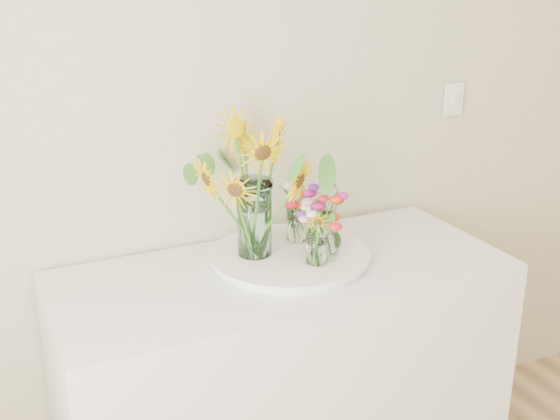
% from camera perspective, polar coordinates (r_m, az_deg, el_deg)
% --- Properties ---
extents(counter, '(1.40, 0.60, 0.90)m').
position_cam_1_polar(counter, '(2.38, 0.27, -14.67)').
color(counter, white).
rests_on(counter, ground_plane).
extents(tray, '(0.48, 0.48, 0.02)m').
position_cam_1_polar(tray, '(2.20, 0.78, -3.89)').
color(tray, white).
rests_on(tray, counter).
extents(mason_jar, '(0.13, 0.13, 0.25)m').
position_cam_1_polar(mason_jar, '(2.14, -2.10, -0.67)').
color(mason_jar, '#C2FBEB').
rests_on(mason_jar, tray).
extents(sunflower_bouquet, '(0.78, 0.78, 0.46)m').
position_cam_1_polar(sunflower_bouquet, '(2.10, -2.14, 1.99)').
color(sunflower_bouquet, '#DBB504').
rests_on(sunflower_bouquet, tray).
extents(small_vase_a, '(0.08, 0.08, 0.11)m').
position_cam_1_polar(small_vase_a, '(2.11, 3.02, -3.04)').
color(small_vase_a, white).
rests_on(small_vase_a, tray).
extents(wildflower_posy_a, '(0.19, 0.19, 0.20)m').
position_cam_1_polar(wildflower_posy_a, '(2.09, 3.04, -1.90)').
color(wildflower_posy_a, red).
rests_on(wildflower_posy_a, tray).
extents(small_vase_b, '(0.11, 0.11, 0.14)m').
position_cam_1_polar(small_vase_b, '(2.18, 3.77, -1.83)').
color(small_vase_b, white).
rests_on(small_vase_b, tray).
extents(wildflower_posy_b, '(0.20, 0.20, 0.23)m').
position_cam_1_polar(wildflower_posy_b, '(2.16, 3.80, -0.72)').
color(wildflower_posy_b, red).
rests_on(wildflower_posy_b, tray).
extents(small_vase_c, '(0.09, 0.09, 0.12)m').
position_cam_1_polar(small_vase_c, '(2.27, 1.39, -1.15)').
color(small_vase_c, white).
rests_on(small_vase_c, tray).
extents(wildflower_posy_c, '(0.17, 0.17, 0.21)m').
position_cam_1_polar(wildflower_posy_c, '(2.26, 1.40, -0.08)').
color(wildflower_posy_c, red).
rests_on(wildflower_posy_c, tray).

